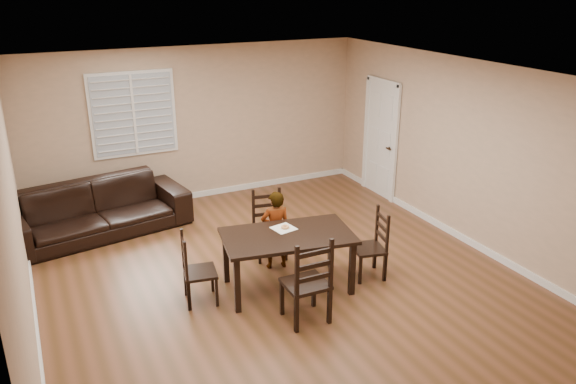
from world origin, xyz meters
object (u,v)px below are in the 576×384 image
object	(u,v)px
child	(276,230)
sofa	(97,210)
chair_near	(268,225)
chair_left	(191,272)
dining_table	(288,241)
chair_right	(377,246)
donut	(285,227)
chair_far	(311,287)

from	to	relation	value
child	sofa	bearing A→B (deg)	-38.15
chair_near	sofa	xyz separation A→B (m)	(-2.10, 1.76, -0.04)
child	sofa	distance (m)	2.99
chair_left	sofa	size ratio (longest dim) A/B	0.33
dining_table	chair_near	world-z (taller)	chair_near
chair_near	chair_right	xyz separation A→B (m)	(1.03, -1.22, -0.02)
dining_table	child	xyz separation A→B (m)	(0.10, 0.58, -0.11)
dining_table	chair_near	bearing A→B (deg)	89.92
chair_right	donut	bearing A→B (deg)	-95.63
sofa	dining_table	bearing A→B (deg)	-64.85
chair_far	chair_right	xyz separation A→B (m)	(1.33, 0.64, -0.06)
chair_far	donut	size ratio (longest dim) A/B	10.20
dining_table	chair_left	xyz separation A→B (m)	(-1.20, 0.21, -0.25)
chair_near	donut	distance (m)	0.91
donut	sofa	xyz separation A→B (m)	(-1.98, 2.60, -0.38)
chair_right	sofa	size ratio (longest dim) A/B	0.34
chair_near	chair_far	bearing A→B (deg)	-88.74
chair_near	sofa	size ratio (longest dim) A/B	0.35
chair_near	chair_left	size ratio (longest dim) A/B	1.06
dining_table	chair_far	bearing A→B (deg)	-88.70
chair_near	chair_right	distance (m)	1.60
dining_table	child	size ratio (longest dim) A/B	1.57
dining_table	donut	bearing A→B (deg)	83.66
chair_near	chair_far	distance (m)	1.89
dining_table	donut	distance (m)	0.21
sofa	chair_near	bearing A→B (deg)	-49.62
chair_far	child	distance (m)	1.45
chair_near	child	size ratio (longest dim) A/B	0.87
dining_table	chair_near	distance (m)	1.05
donut	sofa	distance (m)	3.29
chair_near	donut	xyz separation A→B (m)	(-0.12, -0.84, 0.34)
chair_left	donut	xyz separation A→B (m)	(1.25, -0.03, 0.37)
chair_far	child	world-z (taller)	child
child	donut	bearing A→B (deg)	92.33
chair_near	chair_right	size ratio (longest dim) A/B	1.04
dining_table	sofa	xyz separation A→B (m)	(-1.93, 2.77, -0.27)
chair_far	chair_left	bearing A→B (deg)	-43.59
chair_near	chair_right	world-z (taller)	chair_near
chair_far	sofa	xyz separation A→B (m)	(-1.80, 3.63, -0.09)
chair_far	chair_near	bearing A→B (deg)	-98.09
child	chair_left	bearing A→B (deg)	25.06
child	chair_right	bearing A→B (deg)	153.66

